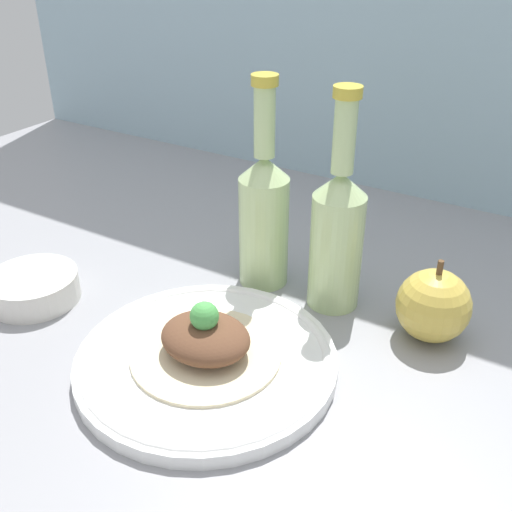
% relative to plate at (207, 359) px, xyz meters
% --- Properties ---
extents(ground_plane, '(1.80, 1.10, 0.04)m').
position_rel_plate_xyz_m(ground_plane, '(0.08, 0.02, -0.03)').
color(ground_plane, gray).
extents(plate, '(0.27, 0.27, 0.02)m').
position_rel_plate_xyz_m(plate, '(0.00, 0.00, 0.00)').
color(plate, white).
rests_on(plate, ground_plane).
extents(plated_food, '(0.16, 0.16, 0.06)m').
position_rel_plate_xyz_m(plated_food, '(0.00, 0.00, 0.02)').
color(plated_food, beige).
rests_on(plated_food, plate).
extents(cider_bottle_left, '(0.06, 0.06, 0.26)m').
position_rel_plate_xyz_m(cider_bottle_left, '(-0.04, 0.18, 0.09)').
color(cider_bottle_left, '#B7D18E').
rests_on(cider_bottle_left, ground_plane).
extents(cider_bottle_right, '(0.06, 0.06, 0.26)m').
position_rel_plate_xyz_m(cider_bottle_right, '(0.06, 0.18, 0.09)').
color(cider_bottle_right, '#B7D18E').
rests_on(cider_bottle_right, ground_plane).
extents(apple, '(0.08, 0.08, 0.10)m').
position_rel_plate_xyz_m(apple, '(0.18, 0.17, 0.03)').
color(apple, gold).
rests_on(apple, ground_plane).
extents(dipping_bowl, '(0.11, 0.11, 0.03)m').
position_rel_plate_xyz_m(dipping_bowl, '(-0.25, -0.01, 0.01)').
color(dipping_bowl, silver).
rests_on(dipping_bowl, ground_plane).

